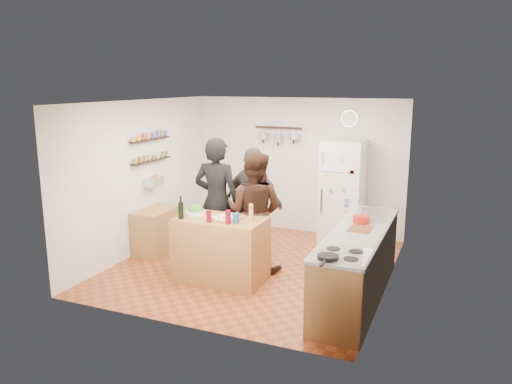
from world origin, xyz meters
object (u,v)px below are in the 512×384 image
at_px(prep_island, 221,249).
at_px(salad_bowl, 196,213).
at_px(person_left, 217,202).
at_px(red_bowl, 361,219).
at_px(person_center, 254,212).
at_px(wine_bottle, 181,210).
at_px(person_back, 253,203).
at_px(salt_canister, 236,218).
at_px(pepper_mill, 251,214).
at_px(wall_clock, 349,118).
at_px(counter_run, 357,266).
at_px(skillet, 328,257).
at_px(fridge, 342,192).
at_px(side_table, 157,231).

bearing_deg(prep_island, salad_bowl, 173.21).
bearing_deg(person_left, red_bowl, 173.45).
bearing_deg(person_center, wine_bottle, 42.86).
height_order(prep_island, person_left, person_left).
bearing_deg(wine_bottle, person_back, 67.90).
xyz_separation_m(person_left, red_bowl, (2.22, -0.06, -0.02)).
relative_size(salt_canister, red_bowl, 0.58).
xyz_separation_m(wine_bottle, person_back, (0.54, 1.32, -0.13)).
relative_size(pepper_mill, wall_clock, 0.66).
xyz_separation_m(salt_canister, counter_run, (1.62, 0.24, -0.53)).
bearing_deg(person_center, skillet, 131.21).
relative_size(person_left, wall_clock, 6.61).
xyz_separation_m(pepper_mill, salt_canister, (-0.15, -0.17, -0.03)).
bearing_deg(salt_canister, person_back, 102.26).
distance_m(salad_bowl, pepper_mill, 0.87).
height_order(salt_canister, counter_run, salt_canister).
xyz_separation_m(counter_run, fridge, (-0.75, 2.30, 0.45)).
height_order(skillet, side_table, skillet).
distance_m(pepper_mill, side_table, 2.16).
bearing_deg(fridge, red_bowl, -69.83).
bearing_deg(red_bowl, pepper_mill, -161.94).
bearing_deg(person_center, pepper_mill, 106.09).
bearing_deg(fridge, salt_canister, -108.94).
height_order(wine_bottle, person_back, person_back).
height_order(pepper_mill, wall_clock, wall_clock).
bearing_deg(person_left, wall_clock, -129.85).
height_order(salt_canister, red_bowl, salt_canister).
distance_m(prep_island, salt_canister, 0.61).
relative_size(wine_bottle, skillet, 1.00).
height_order(person_left, side_table, person_left).
bearing_deg(wall_clock, side_table, -142.10).
height_order(prep_island, person_center, person_center).
xyz_separation_m(salad_bowl, wall_clock, (1.59, 2.70, 1.21)).
bearing_deg(salt_canister, skillet, -31.33).
xyz_separation_m(prep_island, skillet, (1.82, -1.05, 0.49)).
height_order(salt_canister, person_back, person_back).
height_order(salad_bowl, person_center, person_center).
distance_m(skillet, fridge, 3.53).
xyz_separation_m(wine_bottle, salt_canister, (0.80, 0.10, -0.05)).
height_order(person_back, wall_clock, wall_clock).
height_order(salt_canister, person_left, person_left).
height_order(salad_bowl, wall_clock, wall_clock).
relative_size(counter_run, fridge, 1.46).
height_order(prep_island, counter_run, prep_island).
bearing_deg(skillet, salt_canister, 148.67).
height_order(prep_island, side_table, prep_island).
xyz_separation_m(person_left, counter_run, (2.27, -0.45, -0.54)).
xyz_separation_m(pepper_mill, fridge, (0.72, 2.37, -0.11)).
distance_m(pepper_mill, skillet, 1.76).
distance_m(red_bowl, wall_clock, 2.62).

